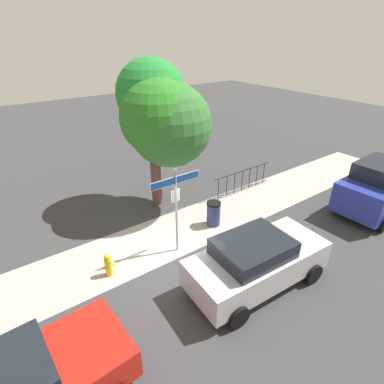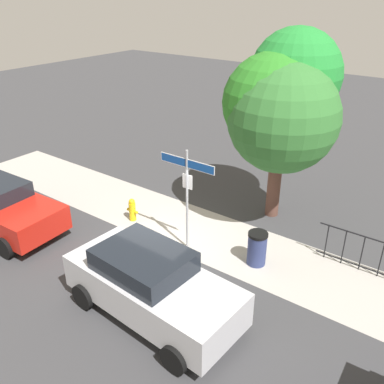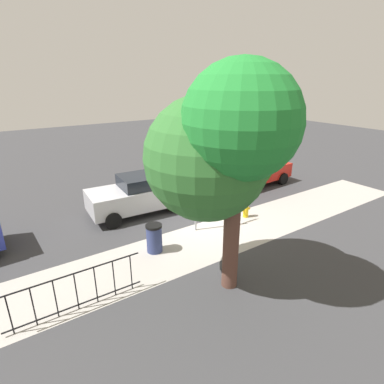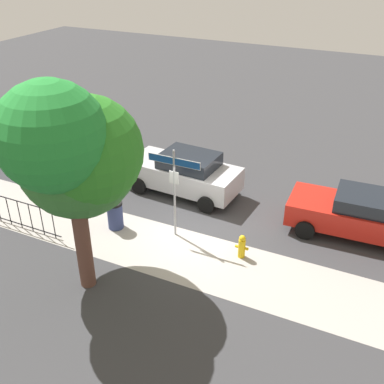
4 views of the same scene
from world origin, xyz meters
TOP-DOWN VIEW (x-y plane):
  - ground_plane at (0.00, 0.00)m, footprint 60.00×60.00m
  - sidewalk_strip at (2.00, 1.30)m, footprint 24.00×2.60m
  - street_sign at (0.45, 0.40)m, footprint 1.78×0.07m
  - shade_tree at (1.74, 3.30)m, footprint 3.48×3.97m
  - car_silver at (1.45, -2.29)m, footprint 4.37×2.20m
  - car_blue at (8.79, -2.19)m, footprint 4.43×2.26m
  - iron_fence at (5.35, 2.30)m, footprint 3.39×0.04m
  - fire_hydrant at (-1.95, 0.60)m, footprint 0.42×0.22m
  - trash_bin at (2.47, 0.90)m, footprint 0.55×0.55m

SIDE VIEW (x-z plane):
  - ground_plane at x=0.00m, z-range 0.00..0.00m
  - sidewalk_strip at x=2.00m, z-range 0.00..0.00m
  - fire_hydrant at x=-1.95m, z-range -0.01..0.77m
  - trash_bin at x=2.47m, z-range 0.00..0.98m
  - iron_fence at x=5.35m, z-range 0.03..1.10m
  - car_silver at x=1.45m, z-range 0.02..1.68m
  - car_blue at x=8.79m, z-range -0.01..2.16m
  - street_sign at x=0.45m, z-range 0.63..3.69m
  - shade_tree at x=1.74m, z-range 0.95..6.90m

